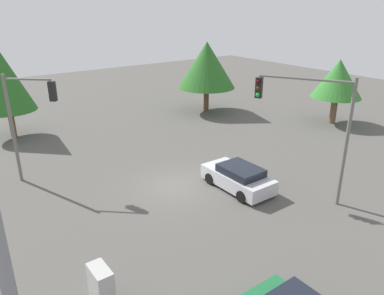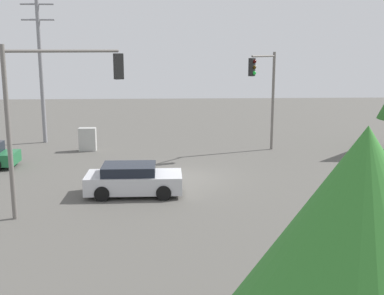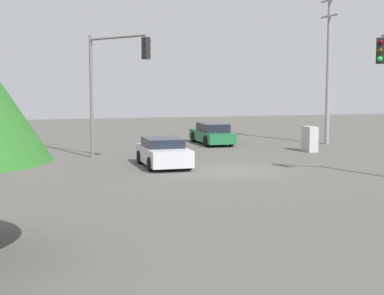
% 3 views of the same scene
% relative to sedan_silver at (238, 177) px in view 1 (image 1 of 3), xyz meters
% --- Properties ---
extents(ground_plane, '(80.00, 80.00, 0.00)m').
position_rel_sedan_silver_xyz_m(ground_plane, '(2.20, 2.67, -0.68)').
color(ground_plane, '#54514C').
extents(sedan_silver, '(4.25, 2.06, 1.38)m').
position_rel_sedan_silver_xyz_m(sedan_silver, '(0.00, 0.00, 0.00)').
color(sedan_silver, silver).
rests_on(sedan_silver, ground_plane).
extents(traffic_signal_main, '(4.21, 2.58, 6.58)m').
position_rel_sedan_silver_xyz_m(traffic_signal_main, '(-2.77, -2.05, 3.87)').
color(traffic_signal_main, slate).
rests_on(traffic_signal_main, ground_plane).
extents(traffic_signal_cross, '(2.05, 2.27, 6.23)m').
position_rel_sedan_silver_xyz_m(traffic_signal_cross, '(7.58, 8.74, 3.53)').
color(traffic_signal_cross, slate).
rests_on(traffic_signal_cross, ground_plane).
extents(utility_pole_tall, '(2.20, 0.28, 9.92)m').
position_rel_sedan_silver_xyz_m(utility_pole_tall, '(-7.02, 12.66, 4.57)').
color(utility_pole_tall, gray).
rests_on(utility_pole_tall, ground_plane).
extents(electrical_cabinet, '(1.08, 0.57, 1.48)m').
position_rel_sedan_silver_xyz_m(electrical_cabinet, '(-3.58, 9.68, 0.06)').
color(electrical_cabinet, '#B2B2AD').
rests_on(electrical_cabinet, ground_plane).
extents(tree_behind, '(4.14, 4.14, 5.44)m').
position_rel_sedan_silver_xyz_m(tree_behind, '(4.16, -14.89, 3.15)').
color(tree_behind, brown).
rests_on(tree_behind, ground_plane).
extents(tree_right, '(5.27, 5.27, 6.48)m').
position_rel_sedan_silver_xyz_m(tree_right, '(13.50, -8.40, 3.71)').
color(tree_right, brown).
rests_on(tree_right, ground_plane).
extents(tree_corner, '(4.03, 4.03, 6.56)m').
position_rel_sedan_silver_xyz_m(tree_corner, '(16.67, 8.10, 3.65)').
color(tree_corner, brown).
rests_on(tree_corner, ground_plane).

